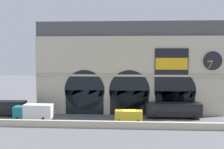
# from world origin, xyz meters

# --- Properties ---
(ground_plane) EXTENTS (200.00, 200.00, 0.00)m
(ground_plane) POSITION_xyz_m (0.00, 0.00, 0.00)
(ground_plane) COLOR slate
(quay_parapet_wall) EXTENTS (90.00, 0.70, 1.23)m
(quay_parapet_wall) POSITION_xyz_m (0.00, -4.87, 0.62)
(quay_parapet_wall) COLOR beige
(quay_parapet_wall) RESTS_ON ground
(station_building) EXTENTS (40.15, 5.82, 19.83)m
(station_building) POSITION_xyz_m (0.04, 7.69, 9.68)
(station_building) COLOR beige
(station_building) RESTS_ON ground
(box_truck_west) EXTENTS (7.50, 2.91, 3.12)m
(box_truck_west) POSITION_xyz_m (-18.64, -0.36, 1.70)
(box_truck_west) COLOR #19727A
(box_truck_west) RESTS_ON ground
(van_center) EXTENTS (5.20, 2.48, 2.20)m
(van_center) POSITION_xyz_m (-0.14, -0.52, 1.25)
(van_center) COLOR gold
(van_center) RESTS_ON ground
(bus_mideast) EXTENTS (11.00, 3.25, 3.10)m
(bus_mideast) POSITION_xyz_m (8.85, 2.75, 1.78)
(bus_mideast) COLOR black
(bus_mideast) RESTS_ON ground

